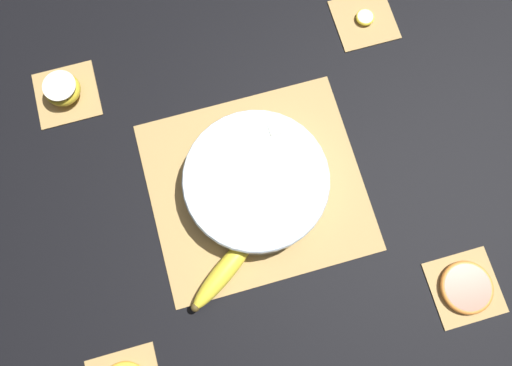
# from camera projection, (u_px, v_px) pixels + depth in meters

# --- Properties ---
(ground_plane) EXTENTS (6.00, 6.00, 0.00)m
(ground_plane) POSITION_uv_depth(u_px,v_px,m) (256.00, 187.00, 0.99)
(ground_plane) COLOR black
(bamboo_mat_center) EXTENTS (0.42, 0.38, 0.01)m
(bamboo_mat_center) POSITION_uv_depth(u_px,v_px,m) (256.00, 186.00, 0.99)
(bamboo_mat_center) COLOR #A8844C
(bamboo_mat_center) RESTS_ON ground_plane
(coaster_mat_near_left) EXTENTS (0.13, 0.13, 0.01)m
(coaster_mat_near_left) POSITION_uv_depth(u_px,v_px,m) (364.00, 19.00, 1.08)
(coaster_mat_near_left) COLOR #A8844C
(coaster_mat_near_left) RESTS_ON ground_plane
(coaster_mat_near_right) EXTENTS (0.13, 0.13, 0.01)m
(coaster_mat_near_right) POSITION_uv_depth(u_px,v_px,m) (67.00, 94.00, 1.04)
(coaster_mat_near_right) COLOR #A8844C
(coaster_mat_near_right) RESTS_ON ground_plane
(coaster_mat_far_left) EXTENTS (0.13, 0.13, 0.01)m
(coaster_mat_far_left) POSITION_uv_depth(u_px,v_px,m) (465.00, 288.00, 0.94)
(coaster_mat_far_left) COLOR #A8844C
(coaster_mat_far_left) RESTS_ON ground_plane
(fruit_salad_bowl) EXTENTS (0.28, 0.28, 0.06)m
(fruit_salad_bowl) POSITION_uv_depth(u_px,v_px,m) (256.00, 182.00, 0.95)
(fruit_salad_bowl) COLOR silver
(fruit_salad_bowl) RESTS_ON bamboo_mat_center
(whole_banana) EXTENTS (0.17, 0.14, 0.04)m
(whole_banana) POSITION_uv_depth(u_px,v_px,m) (225.00, 271.00, 0.93)
(whole_banana) COLOR yellow
(whole_banana) RESTS_ON bamboo_mat_center
(apple_half) EXTENTS (0.07, 0.07, 0.04)m
(apple_half) POSITION_uv_depth(u_px,v_px,m) (62.00, 89.00, 1.01)
(apple_half) COLOR gold
(apple_half) RESTS_ON coaster_mat_near_right
(banana_coin_single) EXTENTS (0.04, 0.04, 0.01)m
(banana_coin_single) POSITION_uv_depth(u_px,v_px,m) (365.00, 17.00, 1.07)
(banana_coin_single) COLOR beige
(banana_coin_single) RESTS_ON coaster_mat_near_left
(grapefruit_slice) EXTENTS (0.10, 0.10, 0.01)m
(grapefruit_slice) POSITION_uv_depth(u_px,v_px,m) (467.00, 287.00, 0.93)
(grapefruit_slice) COLOR red
(grapefruit_slice) RESTS_ON coaster_mat_far_left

